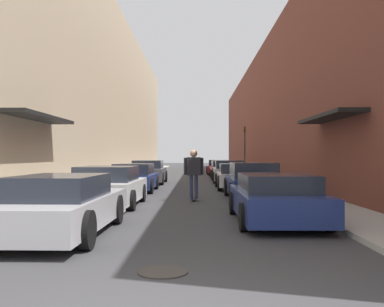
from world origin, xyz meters
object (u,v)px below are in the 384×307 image
Objects in this scene: parked_car_left_0 at (62,206)px; parked_car_right_4 at (222,169)px; parked_car_left_3 at (149,172)px; skateboarder at (194,169)px; parked_car_left_1 at (109,187)px; manhole_cover at (163,272)px; traffic_light at (245,145)px; parked_car_right_1 at (252,182)px; parked_car_right_5 at (218,167)px; parked_car_right_0 at (275,198)px; parked_car_right_3 at (229,172)px; parked_car_right_2 at (236,176)px; parked_car_left_2 at (134,178)px.

parked_car_left_0 is 23.39m from parked_car_right_4.
skateboarder is at bearing -74.32° from parked_car_left_3.
parked_car_left_1 is 8.12m from manhole_cover.
parked_car_right_1 is at bearing -95.55° from traffic_light.
parked_car_right_1 is 0.95× the size of parked_car_right_5.
parked_car_right_0 is at bearing 61.90° from manhole_cover.
parked_car_left_1 is 0.85× the size of parked_car_right_4.
parked_car_left_3 is 1.01× the size of parked_car_right_5.
parked_car_left_0 is 1.03× the size of parked_car_right_3.
parked_car_right_2 is 2.25× the size of skateboarder.
skateboarder is 9.41m from manhole_cover.
parked_car_left_0 is 1.02× the size of parked_car_right_5.
parked_car_right_2 is 0.86× the size of parked_car_right_4.
parked_car_left_3 reaches higher than parked_car_left_1.
parked_car_left_2 is 8.23m from parked_car_right_3.
parked_car_right_2 is at bearing 80.78° from manhole_cover.
manhole_cover is (-2.42, -25.64, -0.60)m from parked_car_right_4.
parked_car_right_2 is at bearing 89.98° from parked_car_right_0.
parked_car_right_1 reaches higher than parked_car_right_5.
parked_car_right_0 is at bearing -90.02° from parked_car_right_2.
parked_car_right_2 is (0.00, 10.31, 0.03)m from parked_car_right_0.
parked_car_right_3 is at bearing -89.64° from parked_car_right_5.
traffic_light is at bearing 70.90° from parked_car_left_1.
parked_car_left_3 reaches higher than parked_car_right_4.
manhole_cover is at bearing -97.06° from parked_car_right_3.
manhole_cover is at bearing -95.39° from parked_car_right_4.
parked_car_right_3 is at bearing -89.44° from parked_car_right_4.
skateboarder is (2.63, 6.61, 0.53)m from parked_car_left_0.
parked_car_left_1 is 5.75m from parked_car_right_0.
skateboarder is (-2.03, -21.72, 0.53)m from parked_car_right_5.
parked_car_left_1 is at bearing -90.29° from parked_car_left_3.
traffic_light reaches higher than parked_car_right_0.
parked_car_left_1 is 13.16m from parked_car_right_3.
parked_car_right_4 is (0.02, 21.15, 0.03)m from parked_car_right_0.
parked_car_right_1 reaches higher than parked_car_left_0.
parked_car_right_1 is at bearing 23.71° from parked_car_left_1.
parked_car_right_0 is (4.74, -3.26, -0.04)m from parked_car_left_1.
parked_car_left_1 reaches higher than parked_car_right_5.
parked_car_right_2 is at bearing 68.93° from parked_car_left_0.
parked_car_left_2 is at bearing 90.37° from parked_car_left_0.
parked_car_left_3 is at bearing -166.41° from parked_car_right_3.
skateboarder is 17.69m from traffic_light.
parked_car_left_1 is at bearing 91.07° from parked_car_left_0.
parked_car_left_1 reaches higher than parked_car_right_0.
parked_car_left_0 is 10.58m from parked_car_left_2.
parked_car_right_0 is at bearing -90.01° from parked_car_right_5.
traffic_light is (1.77, 22.07, 1.81)m from parked_car_right_0.
parked_car_right_1 is 10.09m from parked_car_right_3.
parked_car_right_1 reaches higher than parked_car_right_2.
manhole_cover is at bearing -83.08° from parked_car_left_3.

